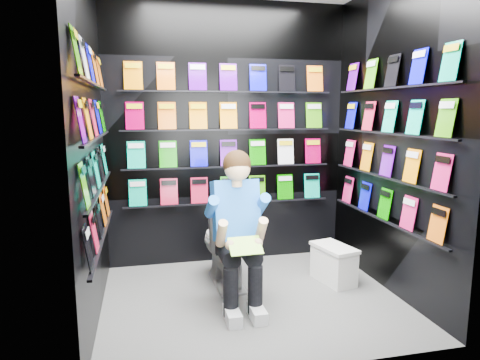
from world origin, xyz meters
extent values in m
plane|color=#5F5F5D|center=(0.00, 0.00, 0.00)|extent=(2.40, 2.40, 0.00)
cube|color=black|center=(0.00, 1.00, 1.30)|extent=(2.40, 0.04, 2.60)
cube|color=black|center=(0.00, -1.00, 1.30)|extent=(2.40, 0.04, 2.60)
cube|color=black|center=(-1.20, 0.00, 1.30)|extent=(0.04, 2.00, 2.60)
cube|color=black|center=(1.20, 0.00, 1.30)|extent=(0.04, 2.00, 2.60)
imported|color=white|center=(-0.14, 0.39, 0.37)|extent=(0.44, 0.76, 0.73)
cube|color=white|center=(0.81, 0.20, 0.15)|extent=(0.31, 0.45, 0.31)
cube|color=white|center=(0.81, 0.20, 0.32)|extent=(0.34, 0.47, 0.03)
cube|color=green|center=(-0.14, -0.34, 0.58)|extent=(0.24, 0.15, 0.10)
camera|label=1|loc=(-0.84, -3.21, 1.54)|focal=32.00mm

